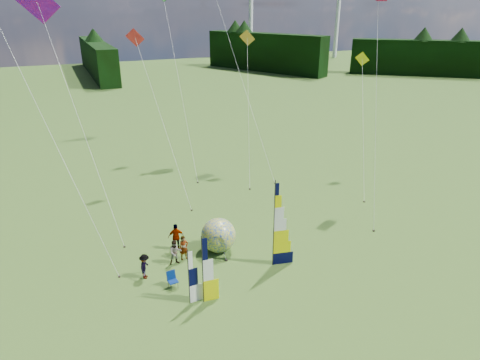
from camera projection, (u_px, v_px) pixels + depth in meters
name	position (u px, v px, depth m)	size (l,w,h in m)	color
ground	(285.00, 292.00, 24.06)	(220.00, 220.00, 0.00)	#59812B
treeline_ring	(288.00, 230.00, 22.53)	(210.00, 210.00, 8.00)	black
turbine_left	(339.00, 4.00, 124.68)	(8.00, 1.20, 30.00)	silver
turbine_right	(251.00, 4.00, 121.39)	(8.00, 1.20, 30.00)	silver
feather_banner_main	(274.00, 226.00, 25.54)	(1.48, 0.10, 5.51)	black
side_banner_left	(203.00, 271.00, 22.54)	(1.09, 0.10, 3.95)	#DFDB00
side_banner_far	(189.00, 278.00, 22.57)	(0.96, 0.10, 3.22)	white
bol_inflatable	(218.00, 235.00, 27.74)	(2.26, 2.26, 2.26)	#0F3597
spectator_a	(184.00, 248.00, 26.91)	(0.60, 0.39, 1.63)	#66594C
spectator_b	(175.00, 252.00, 26.41)	(0.80, 0.39, 1.64)	#66594C
spectator_c	(145.00, 266.00, 25.06)	(1.01, 0.38, 1.57)	#66594C
spectator_d	(176.00, 237.00, 27.96)	(1.08, 0.44, 1.84)	#66594C
camp_chair	(173.00, 280.00, 24.28)	(0.57, 0.57, 0.99)	#041B54
kite_whale	(240.00, 67.00, 39.97)	(4.40, 15.45, 19.11)	black
kite_rainbow_delta	(78.00, 107.00, 28.28)	(7.55, 13.24, 17.46)	red
kite_parafoil	(377.00, 100.00, 30.85)	(7.33, 10.39, 17.19)	#BC0029
small_kite_red	(162.00, 114.00, 34.19)	(4.21, 10.93, 13.72)	red
small_kite_orange	(249.00, 105.00, 38.36)	(5.27, 9.44, 13.32)	gold
small_kite_yellow	(364.00, 120.00, 36.76)	(6.49, 9.63, 11.50)	yellow
small_kite_pink	(53.00, 131.00, 23.92)	(7.25, 8.80, 16.89)	#CE4A80
small_kite_green	(179.00, 77.00, 40.48)	(3.39, 14.14, 17.31)	green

